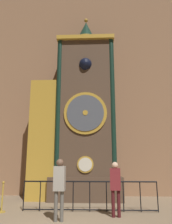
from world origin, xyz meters
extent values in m
cube|color=#936B4C|center=(0.00, 6.54, 7.94)|extent=(24.00, 0.30, 15.88)
cube|color=brown|center=(0.47, 5.29, 0.52)|extent=(3.33, 1.61, 1.04)
cube|color=brown|center=(0.47, 5.29, 4.46)|extent=(2.66, 1.40, 6.85)
cube|color=gold|center=(0.47, 5.19, 7.78)|extent=(2.88, 1.54, 0.20)
cylinder|color=gold|center=(0.47, 4.56, 1.59)|extent=(0.73, 0.05, 0.73)
cylinder|color=silver|center=(0.47, 4.53, 1.59)|extent=(0.60, 0.03, 0.60)
cylinder|color=gold|center=(0.47, 4.56, 3.91)|extent=(2.00, 0.07, 2.00)
cylinder|color=#4C515B|center=(0.47, 4.52, 3.91)|extent=(1.72, 0.04, 1.72)
cylinder|color=gold|center=(0.47, 4.50, 3.91)|extent=(0.24, 0.03, 0.24)
cube|color=#30241B|center=(0.47, 5.08, 6.38)|extent=(0.78, 0.42, 0.78)
sphere|color=black|center=(0.47, 4.64, 6.38)|extent=(0.62, 0.62, 0.62)
cylinder|color=#142D23|center=(-0.82, 4.67, 4.46)|extent=(0.24, 0.24, 6.85)
cylinder|color=#142D23|center=(1.75, 4.67, 4.46)|extent=(0.24, 0.24, 6.85)
cylinder|color=gold|center=(0.47, 5.29, 8.03)|extent=(0.93, 0.93, 0.30)
cone|color=#163227|center=(0.47, 5.29, 8.67)|extent=(0.88, 0.88, 0.97)
sphere|color=gold|center=(0.47, 5.29, 9.28)|extent=(0.20, 0.20, 0.20)
cube|color=brown|center=(-1.55, 5.34, 2.81)|extent=(1.27, 1.19, 5.62)
cube|color=gold|center=(-1.55, 4.73, 2.81)|extent=(1.33, 0.06, 5.62)
cylinder|color=black|center=(-1.69, 2.94, 0.52)|extent=(0.04, 0.04, 1.04)
cylinder|color=black|center=(-1.09, 2.94, 0.52)|extent=(0.04, 0.04, 1.04)
cylinder|color=black|center=(-0.49, 2.94, 0.52)|extent=(0.04, 0.04, 1.04)
cylinder|color=black|center=(0.10, 2.94, 0.52)|extent=(0.04, 0.04, 1.04)
cylinder|color=black|center=(0.70, 2.94, 0.52)|extent=(0.04, 0.04, 1.04)
cylinder|color=black|center=(1.30, 2.94, 0.52)|extent=(0.04, 0.04, 1.04)
cylinder|color=black|center=(1.90, 2.94, 0.52)|extent=(0.04, 0.04, 1.04)
cylinder|color=black|center=(2.50, 2.94, 0.52)|extent=(0.04, 0.04, 1.04)
cylinder|color=black|center=(3.09, 2.94, 0.52)|extent=(0.04, 0.04, 1.04)
cylinder|color=black|center=(0.70, 2.94, 1.02)|extent=(4.78, 0.05, 0.05)
cylinder|color=black|center=(0.70, 2.94, 0.06)|extent=(4.78, 0.04, 0.04)
cylinder|color=#58554F|center=(-0.28, 1.61, 0.43)|extent=(0.11, 0.11, 0.86)
cylinder|color=#58554F|center=(-0.10, 1.61, 0.43)|extent=(0.11, 0.11, 0.86)
cube|color=gray|center=(-0.19, 1.61, 1.23)|extent=(0.36, 0.25, 0.73)
sphere|color=brown|center=(-0.19, 1.61, 1.70)|extent=(0.23, 0.23, 0.23)
cylinder|color=#461518|center=(1.47, 2.20, 0.41)|extent=(0.11, 0.11, 0.82)
cylinder|color=#461518|center=(1.65, 2.20, 0.41)|extent=(0.11, 0.11, 0.82)
cube|color=maroon|center=(1.56, 2.20, 1.17)|extent=(0.36, 0.25, 0.69)
sphere|color=beige|center=(1.56, 2.20, 1.61)|extent=(0.21, 0.21, 0.21)
cylinder|color=#B28E33|center=(-2.38, 2.71, 0.02)|extent=(0.28, 0.28, 0.04)
cylinder|color=#B28E33|center=(-2.38, 2.71, 0.48)|extent=(0.06, 0.06, 0.96)
sphere|color=#B28E33|center=(-2.38, 2.71, 0.99)|extent=(0.09, 0.09, 0.09)
camera|label=1|loc=(0.92, -5.31, 1.77)|focal=35.00mm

